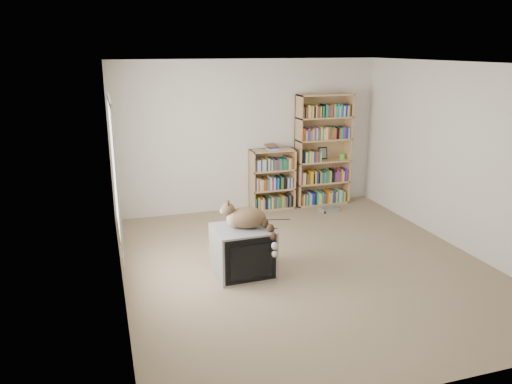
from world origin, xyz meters
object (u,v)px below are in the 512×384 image
object	(u,v)px
cat	(251,221)
bookcase_short	(272,181)
bookcase_tall	(323,153)
dvd_player	(329,209)
crt_tv	(243,251)

from	to	relation	value
cat	bookcase_short	size ratio (longest dim) A/B	0.63
cat	bookcase_tall	bearing A→B (deg)	66.31
cat	dvd_player	xyz separation A→B (m)	(1.97, 1.93, -0.65)
bookcase_short	cat	bearing A→B (deg)	-114.75
bookcase_tall	bookcase_short	bearing A→B (deg)	-179.87
cat	bookcase_tall	size ratio (longest dim) A/B	0.34
crt_tv	bookcase_short	xyz separation A→B (m)	(1.19, 2.34, 0.18)
crt_tv	bookcase_short	size ratio (longest dim) A/B	0.69
crt_tv	bookcase_short	world-z (taller)	bookcase_short
bookcase_tall	bookcase_short	world-z (taller)	bookcase_tall
dvd_player	bookcase_tall	bearing A→B (deg)	67.51
cat	bookcase_short	world-z (taller)	bookcase_short
crt_tv	cat	xyz separation A→B (m)	(0.09, -0.06, 0.39)
bookcase_tall	dvd_player	size ratio (longest dim) A/B	6.19
crt_tv	bookcase_tall	world-z (taller)	bookcase_tall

